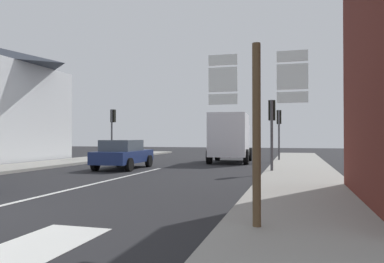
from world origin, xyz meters
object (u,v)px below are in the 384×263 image
(traffic_light_far_left, at_px, (113,123))
(traffic_light_far_right, at_px, (279,124))
(route_sign_post, at_px, (257,120))
(traffic_light_near_right, at_px, (272,119))
(sedan_far, at_px, (123,154))
(delivery_truck, at_px, (230,137))

(traffic_light_far_left, bearing_deg, traffic_light_far_right, 5.86)
(route_sign_post, height_order, traffic_light_near_right, traffic_light_near_right)
(traffic_light_far_right, xyz_separation_m, traffic_light_far_left, (-11.42, -1.17, 0.14))
(sedan_far, relative_size, traffic_light_far_left, 1.20)
(traffic_light_near_right, bearing_deg, sedan_far, 177.23)
(route_sign_post, height_order, traffic_light_far_left, traffic_light_far_left)
(route_sign_post, xyz_separation_m, traffic_light_far_right, (-0.36, 18.57, 0.59))
(delivery_truck, xyz_separation_m, traffic_light_far_right, (2.96, 1.58, 0.85))
(delivery_truck, bearing_deg, route_sign_post, -78.97)
(route_sign_post, bearing_deg, traffic_light_near_right, 91.92)
(route_sign_post, height_order, traffic_light_far_right, traffic_light_far_right)
(traffic_light_far_left, relative_size, traffic_light_near_right, 1.09)
(traffic_light_near_right, bearing_deg, delivery_truck, 114.83)
(traffic_light_far_left, xyz_separation_m, traffic_light_near_right, (11.42, -6.80, -0.22))
(route_sign_post, bearing_deg, sedan_far, 125.48)
(route_sign_post, bearing_deg, traffic_light_far_left, 124.09)
(traffic_light_far_left, bearing_deg, sedan_far, -58.38)
(sedan_far, relative_size, route_sign_post, 1.33)
(sedan_far, xyz_separation_m, traffic_light_far_right, (7.45, 7.61, 1.74))
(traffic_light_far_right, bearing_deg, route_sign_post, -88.90)
(delivery_truck, xyz_separation_m, route_sign_post, (3.31, -16.99, 0.26))
(traffic_light_far_right, bearing_deg, traffic_light_near_right, -90.00)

